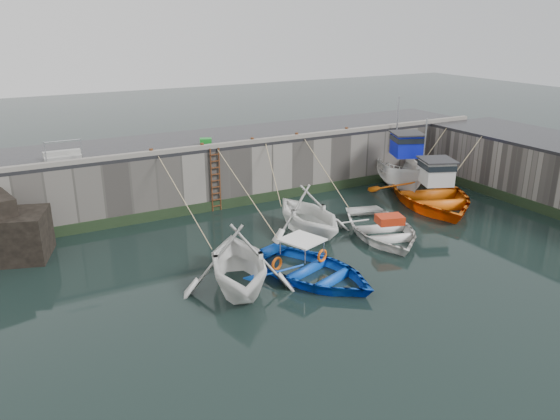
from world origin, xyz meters
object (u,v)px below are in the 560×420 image
boat_near_blue (312,278)px  bollard_b (202,146)px  bollard_c (252,140)px  bollard_d (297,135)px  boat_near_blacktrim (308,233)px  ladder (216,180)px  boat_far_white (401,171)px  boat_near_white (239,287)px  boat_near_navy (381,235)px  bollard_e (346,130)px  boat_far_orange (430,193)px  bollard_a (151,152)px  fish_crate (206,142)px

boat_near_blue → bollard_b: (-0.76, 9.03, 3.30)m
bollard_c → bollard_d: bearing=0.0°
boat_near_blacktrim → ladder: bearing=117.1°
boat_near_blacktrim → boat_far_white: 8.95m
boat_near_white → boat_near_navy: bearing=28.7°
bollard_e → bollard_b: bearing=180.0°
boat_near_navy → boat_far_white: boat_far_white is taller
boat_near_navy → bollard_e: size_ratio=19.90×
boat_far_white → boat_far_orange: size_ratio=0.73×
ladder → boat_far_orange: (10.26, -4.16, -1.08)m
bollard_b → boat_far_orange: bearing=-22.7°
ladder → bollard_c: bollard_c is taller
boat_near_white → boat_near_blue: (2.72, -0.64, 0.00)m
boat_near_navy → boat_near_blue: bearing=-140.1°
boat_near_navy → bollard_e: bearing=84.4°
boat_near_navy → bollard_c: bearing=130.0°
bollard_a → bollard_e: 11.00m
boat_near_white → fish_crate: 9.99m
boat_far_white → bollard_a: (-13.68, 1.68, 2.29)m
bollard_c → bollard_d: (2.60, 0.00, 0.00)m
boat_near_blue → boat_near_blacktrim: 4.52m
boat_far_orange → boat_near_white: bearing=-141.5°
boat_near_blacktrim → bollard_c: bollard_c is taller
boat_far_orange → bollard_c: bearing=172.3°
boat_near_navy → fish_crate: fish_crate is taller
boat_near_blue → fish_crate: bearing=72.2°
bollard_e → boat_far_white: bearing=-32.1°
boat_far_white → bollard_b: (-11.18, 1.68, 2.29)m
boat_near_white → boat_far_white: 14.79m
boat_near_blacktrim → boat_near_navy: bearing=-33.7°
boat_near_blue → bollard_c: 9.81m
bollard_d → bollard_b: bearing=180.0°
boat_near_blue → bollard_e: 12.34m
boat_near_navy → bollard_e: 8.14m
boat_near_blacktrim → boat_far_white: boat_far_white is taller
bollard_a → boat_near_white: bearing=-86.3°
boat_far_white → bollard_c: size_ratio=23.30×
boat_near_blue → bollard_a: 10.16m
boat_near_blacktrim → bollard_e: 8.21m
boat_far_orange → bollard_b: 11.99m
boat_near_blue → bollard_b: bollard_b is taller
boat_far_white → bollard_d: boat_far_white is taller
bollard_b → bollard_c: 2.70m
boat_near_blacktrim → bollard_d: 6.50m
ladder → boat_far_orange: bearing=-22.1°
boat_near_blue → bollard_c: (1.94, 9.03, 3.30)m
bollard_a → bollard_c: same height
ladder → boat_near_navy: bearing=-51.6°
bollard_a → bollard_d: same height
boat_near_blue → bollard_a: bollard_a is taller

